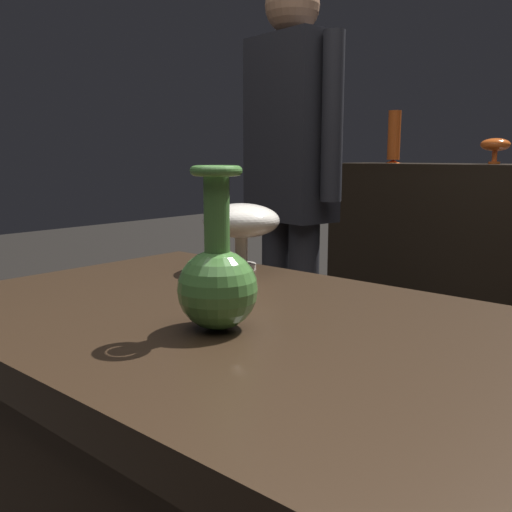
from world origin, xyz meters
TOP-DOWN VIEW (x-y plane):
  - vase_centerpiece at (-0.08, -0.07)m, footprint 0.11×0.11m
  - vase_tall_behind at (-0.33, 0.25)m, footprint 0.16×0.16m
  - shelf_vase_far_left at (-1.04, 2.21)m, footprint 0.08×0.08m
  - shelf_vase_left at (-0.52, 2.24)m, footprint 0.14×0.14m
  - visitor_near_left at (-0.81, 1.03)m, footprint 0.46×0.24m

SIDE VIEW (x-z plane):
  - vase_centerpiece at x=-0.08m, z-range 0.76..0.98m
  - vase_tall_behind at x=-0.33m, z-range 0.83..0.97m
  - visitor_near_left at x=-0.81m, z-range 0.14..1.77m
  - shelf_vase_left at x=-0.52m, z-range 1.02..1.14m
  - shelf_vase_far_left at x=-1.04m, z-range 0.99..1.26m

